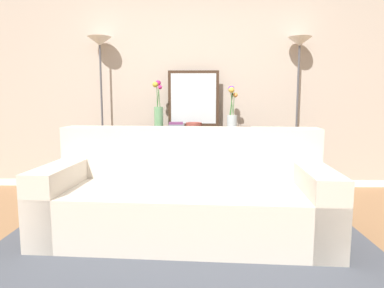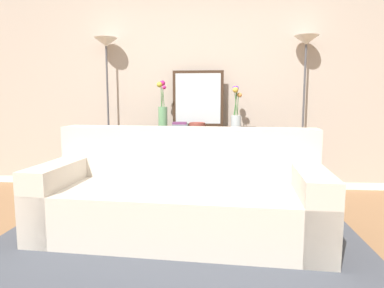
# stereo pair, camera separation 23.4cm
# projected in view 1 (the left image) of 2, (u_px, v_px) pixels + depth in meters

# --- Properties ---
(ground_plane) EXTENTS (16.00, 16.00, 0.02)m
(ground_plane) POSITION_uv_depth(u_px,v_px,m) (188.00, 259.00, 2.46)
(ground_plane) COLOR #936B47
(back_wall) EXTENTS (12.00, 0.15, 3.09)m
(back_wall) POSITION_uv_depth(u_px,v_px,m) (193.00, 67.00, 4.34)
(back_wall) COLOR white
(back_wall) RESTS_ON ground
(area_rug) EXTENTS (2.95, 1.89, 0.01)m
(area_rug) POSITION_uv_depth(u_px,v_px,m) (185.00, 240.00, 2.75)
(area_rug) COLOR #474C56
(area_rug) RESTS_ON ground
(couch) EXTENTS (2.36, 1.09, 0.88)m
(couch) POSITION_uv_depth(u_px,v_px,m) (186.00, 197.00, 2.87)
(couch) COLOR beige
(couch) RESTS_ON ground
(console_table) EXTENTS (1.37, 0.33, 0.80)m
(console_table) POSITION_uv_depth(u_px,v_px,m) (195.00, 148.00, 4.13)
(console_table) COLOR #382619
(console_table) RESTS_ON ground
(floor_lamp_left) EXTENTS (0.28, 0.28, 1.87)m
(floor_lamp_left) POSITION_uv_depth(u_px,v_px,m) (101.00, 71.00, 4.13)
(floor_lamp_left) COLOR #4C4C51
(floor_lamp_left) RESTS_ON ground
(floor_lamp_right) EXTENTS (0.28, 0.28, 1.86)m
(floor_lamp_right) POSITION_uv_depth(u_px,v_px,m) (299.00, 71.00, 4.08)
(floor_lamp_right) COLOR #4C4C51
(floor_lamp_right) RESTS_ON ground
(wall_mirror) EXTENTS (0.62, 0.02, 0.68)m
(wall_mirror) POSITION_uv_depth(u_px,v_px,m) (193.00, 99.00, 4.18)
(wall_mirror) COLOR #382619
(wall_mirror) RESTS_ON console_table
(vase_tall_flowers) EXTENTS (0.12, 0.12, 0.56)m
(vase_tall_flowers) POSITION_uv_depth(u_px,v_px,m) (158.00, 111.00, 4.07)
(vase_tall_flowers) COLOR #669E6B
(vase_tall_flowers) RESTS_ON console_table
(vase_short_flowers) EXTENTS (0.13, 0.14, 0.49)m
(vase_short_flowers) POSITION_uv_depth(u_px,v_px,m) (232.00, 110.00, 4.05)
(vase_short_flowers) COLOR silver
(vase_short_flowers) RESTS_ON console_table
(fruit_bowl) EXTENTS (0.19, 0.19, 0.06)m
(fruit_bowl) POSITION_uv_depth(u_px,v_px,m) (194.00, 125.00, 4.00)
(fruit_bowl) COLOR brown
(fruit_bowl) RESTS_ON console_table
(book_stack) EXTENTS (0.21, 0.14, 0.07)m
(book_stack) POSITION_uv_depth(u_px,v_px,m) (176.00, 125.00, 4.01)
(book_stack) COLOR #1E7075
(book_stack) RESTS_ON console_table
(book_row_under_console) EXTENTS (0.35, 0.18, 0.13)m
(book_row_under_console) POSITION_uv_depth(u_px,v_px,m) (164.00, 187.00, 4.20)
(book_row_under_console) COLOR maroon
(book_row_under_console) RESTS_ON ground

